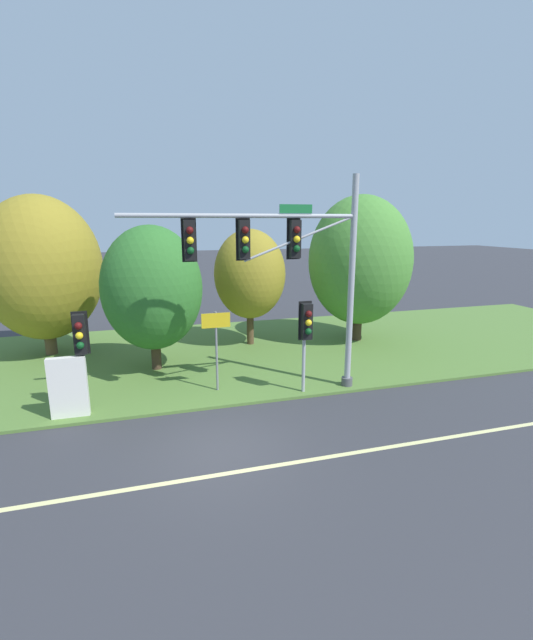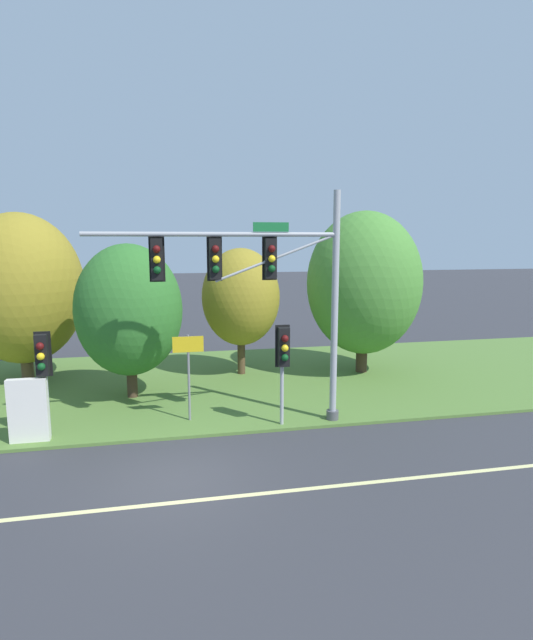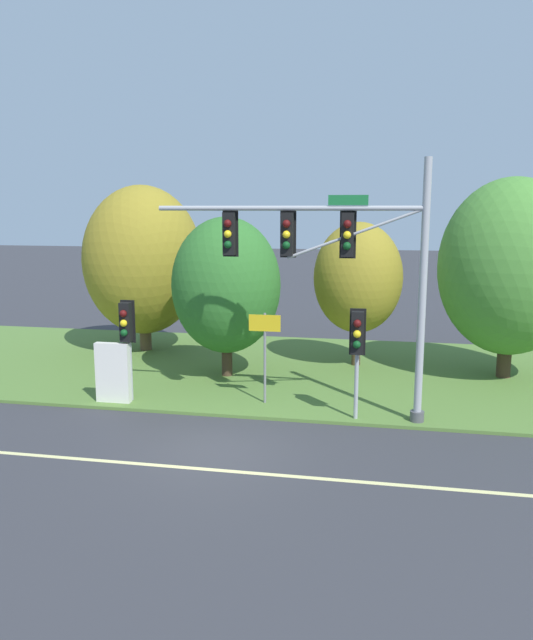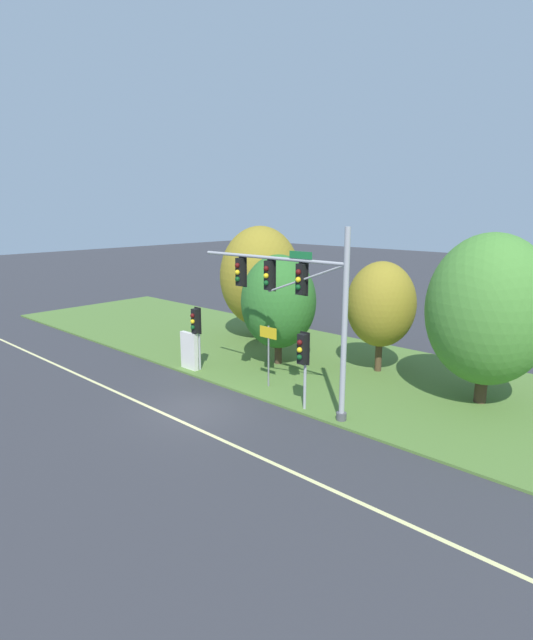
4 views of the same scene
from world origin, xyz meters
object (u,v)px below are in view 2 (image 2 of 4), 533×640
Objects in this scene: tree_behind_signpost at (241,297)px; tree_mid_verge at (364,283)px; tree_left_of_mast at (129,310)px; info_kiosk at (28,411)px; traffic_signal_mast at (263,279)px; route_sign_post at (188,363)px; tree_nearest_road at (21,289)px; pedestrian_signal_further_along at (283,353)px; pedestrian_signal_near_kerb at (43,362)px.

tree_behind_signpost is 5.43m from tree_mid_verge.
tree_left_of_mast is 5.22m from info_kiosk.
tree_mid_verge reaches higher than tree_behind_signpost.
traffic_signal_mast is 7.91m from info_kiosk.
info_kiosk is at bearing -169.99° from route_sign_post.
tree_nearest_road is at bearing 104.11° from info_kiosk.
route_sign_post is 4.87m from info_kiosk.
pedestrian_signal_further_along is 6.42m from tree_left_of_mast.
info_kiosk is (-2.71, -3.79, -2.36)m from tree_left_of_mast.
route_sign_post is at bearing 9.49° from pedestrian_signal_near_kerb.
tree_nearest_road is (-8.78, 7.23, -0.81)m from traffic_signal_mast.
pedestrian_signal_near_kerb is 4.31m from route_sign_post.
tree_behind_signpost reaches higher than info_kiosk.
pedestrian_signal_near_kerb is 1.13× the size of route_sign_post.
traffic_signal_mast reaches higher than route_sign_post.
traffic_signal_mast is 4.11× the size of info_kiosk.
tree_nearest_road is (-6.50, 6.36, 1.92)m from route_sign_post.
pedestrian_signal_further_along reaches higher than pedestrian_signal_near_kerb.
tree_left_of_mast is (-4.87, 4.08, 0.93)m from pedestrian_signal_further_along.
pedestrian_signal_near_kerb is at bearing 176.66° from pedestrian_signal_further_along.
tree_mid_verge is (14.41, -1.70, 0.12)m from tree_nearest_road.
tree_nearest_road is at bearing 107.82° from pedestrian_signal_near_kerb.
tree_mid_verge reaches higher than tree_left_of_mast.
tree_nearest_road is 7.96m from info_kiosk.
tree_left_of_mast is (-1.99, 2.96, 1.36)m from route_sign_post.
pedestrian_signal_near_kerb is 1.70× the size of info_kiosk.
pedestrian_signal_further_along is at bearing -3.34° from pedestrian_signal_near_kerb.
tree_behind_signpost is at bearing 42.06° from pedestrian_signal_near_kerb.
tree_behind_signpost is at bearing 171.82° from tree_mid_verge.
tree_mid_verge is at bearing 44.47° from traffic_signal_mast.
tree_behind_signpost is (0.28, 6.30, -1.27)m from traffic_signal_mast.
tree_nearest_road is at bearing 141.45° from pedestrian_signal_further_along.
info_kiosk is (1.81, -7.18, -2.92)m from tree_nearest_road.
pedestrian_signal_further_along reaches higher than route_sign_post.
pedestrian_signal_further_along is (0.61, -0.25, -2.30)m from traffic_signal_mast.
pedestrian_signal_near_kerb is 1.49m from info_kiosk.
pedestrian_signal_near_kerb is 0.56× the size of tree_left_of_mast.
tree_left_of_mast is (2.24, 3.66, 0.95)m from pedestrian_signal_near_kerb.
traffic_signal_mast is at bearing -0.36° from info_kiosk.
pedestrian_signal_further_along is at bearing -21.28° from route_sign_post.
tree_left_of_mast is 0.81× the size of tree_mid_verge.
pedestrian_signal_near_kerb is (-6.51, 0.17, -2.32)m from traffic_signal_mast.
tree_nearest_road is at bearing 174.12° from tree_behind_signpost.
tree_left_of_mast is at bearing -170.27° from tree_mid_verge.
tree_mid_verge reaches higher than route_sign_post.
pedestrian_signal_further_along is at bearing -131.01° from tree_mid_verge.
route_sign_post is at bearing 158.72° from pedestrian_signal_further_along.
route_sign_post is (-2.88, 1.12, -0.43)m from pedestrian_signal_further_along.
tree_left_of_mast is at bearing 54.44° from info_kiosk.
pedestrian_signal_further_along is 0.59× the size of tree_behind_signpost.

